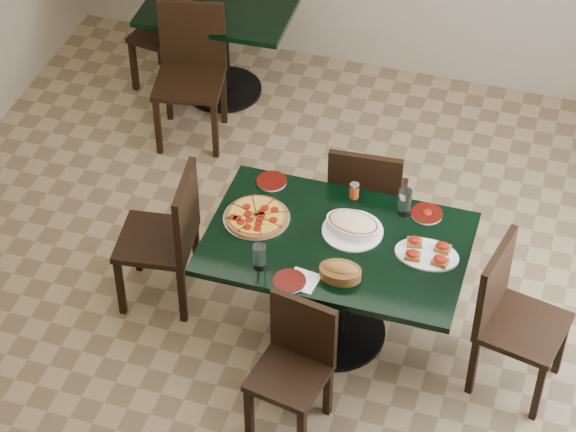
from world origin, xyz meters
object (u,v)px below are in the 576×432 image
(back_table, at_px, (221,32))
(bread_basket, at_px, (340,271))
(chair_near, at_px, (295,360))
(bruschetta_platter, at_px, (427,253))
(lasagna_casserole, at_px, (353,225))
(main_table, at_px, (336,264))
(back_chair_near, at_px, (191,65))
(chair_right, at_px, (510,312))
(chair_left, at_px, (169,233))
(pepperoni_pizza, at_px, (257,217))
(back_chair_left, at_px, (175,28))
(chair_far, at_px, (366,198))

(back_table, xyz_separation_m, bread_basket, (1.55, -2.37, 0.27))
(chair_near, distance_m, bruschetta_platter, 0.92)
(lasagna_casserole, bearing_deg, main_table, -114.16)
(bread_basket, bearing_deg, back_chair_near, 127.54)
(back_table, relative_size, back_chair_near, 1.11)
(chair_right, height_order, bread_basket, chair_right)
(chair_right, bearing_deg, bread_basket, 116.40)
(bread_basket, bearing_deg, bruschetta_platter, 33.51)
(bruschetta_platter, bearing_deg, chair_left, -177.14)
(main_table, distance_m, back_chair_near, 2.19)
(main_table, relative_size, bread_basket, 6.13)
(back_table, height_order, pepperoni_pizza, pepperoni_pizza)
(back_chair_left, bearing_deg, chair_far, 61.26)
(back_chair_left, bearing_deg, chair_near, 42.37)
(chair_right, distance_m, back_chair_near, 2.97)
(chair_far, relative_size, lasagna_casserole, 2.74)
(chair_right, bearing_deg, chair_left, 100.67)
(back_chair_left, bearing_deg, chair_right, 62.39)
(chair_far, height_order, bruschetta_platter, chair_far)
(chair_near, relative_size, back_chair_near, 0.82)
(main_table, bearing_deg, back_chair_near, 132.67)
(lasagna_casserole, bearing_deg, chair_far, 103.57)
(chair_left, relative_size, lasagna_casserole, 2.74)
(chair_right, bearing_deg, chair_near, 132.18)
(back_table, distance_m, chair_far, 2.06)
(pepperoni_pizza, relative_size, bruschetta_platter, 1.05)
(bread_basket, bearing_deg, chair_far, 92.43)
(chair_left, bearing_deg, bruschetta_platter, 82.95)
(pepperoni_pizza, relative_size, bread_basket, 1.61)
(pepperoni_pizza, height_order, lasagna_casserole, lasagna_casserole)
(main_table, xyz_separation_m, pepperoni_pizza, (-0.48, 0.04, 0.20))
(main_table, height_order, bread_basket, bread_basket)
(chair_left, relative_size, bread_basket, 3.98)
(chair_far, distance_m, chair_right, 1.19)
(main_table, bearing_deg, chair_near, -94.22)
(back_chair_near, bearing_deg, pepperoni_pizza, -68.56)
(chair_left, relative_size, pepperoni_pizza, 2.47)
(chair_near, xyz_separation_m, back_chair_left, (-1.75, 2.70, 0.07))
(back_table, relative_size, pepperoni_pizza, 2.88)
(chair_right, relative_size, back_chair_near, 0.95)
(chair_left, distance_m, lasagna_casserole, 1.11)
(back_table, relative_size, bruschetta_platter, 3.01)
(chair_far, xyz_separation_m, chair_right, (0.98, -0.68, 0.00))
(chair_near, bearing_deg, main_table, 95.91)
(lasagna_casserole, bearing_deg, chair_right, 0.25)
(chair_near, distance_m, chair_right, 1.20)
(chair_left, relative_size, back_chair_near, 0.95)
(main_table, relative_size, chair_far, 1.54)
(back_chair_left, bearing_deg, bread_basket, 48.37)
(chair_far, relative_size, pepperoni_pizza, 2.46)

